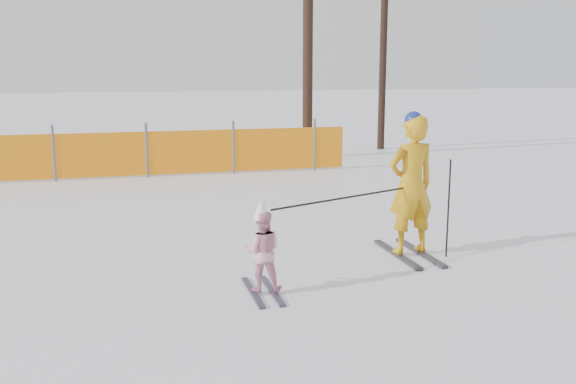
% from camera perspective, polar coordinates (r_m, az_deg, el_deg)
% --- Properties ---
extents(ground, '(120.00, 120.00, 0.00)m').
position_cam_1_polar(ground, '(7.56, 0.99, -8.17)').
color(ground, white).
rests_on(ground, ground).
extents(adult, '(0.72, 1.38, 1.93)m').
position_cam_1_polar(adult, '(8.61, 10.90, 0.66)').
color(adult, black).
rests_on(adult, ground).
extents(child, '(0.50, 1.00, 1.09)m').
position_cam_1_polar(child, '(7.13, -2.33, -5.19)').
color(child, black).
rests_on(child, ground).
extents(ski_poles, '(2.58, 0.85, 1.31)m').
position_cam_1_polar(ski_poles, '(8.09, 8.63, -0.91)').
color(ski_poles, black).
rests_on(ski_poles, ground).
extents(safety_fence, '(14.75, 0.06, 1.25)m').
position_cam_1_polar(safety_fence, '(15.10, -22.62, 2.86)').
color(safety_fence, '#595960').
rests_on(safety_fence, ground).
extents(tree_trunks, '(2.99, 1.53, 6.88)m').
position_cam_1_polar(tree_trunks, '(18.36, 4.00, 13.11)').
color(tree_trunks, black).
rests_on(tree_trunks, ground).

